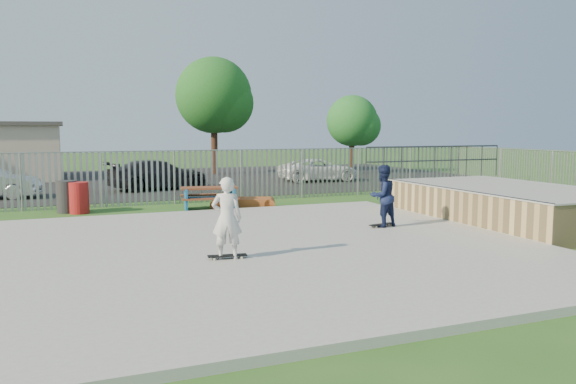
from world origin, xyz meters
name	(u,v)px	position (x,y,z in m)	size (l,w,h in m)	color
ground	(205,256)	(0.00, 0.00, 0.00)	(120.00, 120.00, 0.00)	#2B5A1E
concrete_slab	(205,252)	(0.00, 0.00, 0.07)	(15.00, 12.00, 0.15)	#9C9C97
quarter_pipe	(508,204)	(9.50, 1.04, 0.56)	(5.50, 7.05, 2.19)	tan
fence	(201,189)	(1.00, 4.59, 1.00)	(26.04, 16.02, 2.00)	gray
picnic_table	(209,198)	(1.81, 6.93, 0.41)	(2.13, 1.84, 0.81)	brown
funbox	(243,203)	(3.01, 6.85, 0.19)	(2.08, 1.52, 0.38)	brown
trash_bin_red	(79,198)	(-2.40, 7.76, 0.52)	(0.63, 0.63, 1.04)	maroon
trash_bin_grey	(67,197)	(-2.78, 8.10, 0.54)	(0.64, 0.64, 1.07)	#29282B
parking_lot	(122,182)	(0.00, 19.00, 0.01)	(40.00, 18.00, 0.02)	black
car_dark	(159,175)	(1.24, 14.33, 0.70)	(1.90, 4.68, 1.36)	black
car_white	(319,170)	(9.91, 15.34, 0.62)	(2.00, 4.33, 1.20)	white
tree_mid	(214,96)	(5.90, 22.16, 4.86)	(4.68, 4.68, 7.21)	#44291B
tree_right	(352,121)	(14.05, 19.40, 3.31)	(3.19, 3.19, 4.93)	#3C2718
skateboard_a	(382,225)	(5.16, 1.05, 0.19)	(0.82, 0.37, 0.08)	black
skateboard_b	(227,257)	(0.22, -1.07, 0.19)	(0.82, 0.31, 0.08)	black
skater_navy	(382,196)	(5.16, 1.05, 0.99)	(0.82, 0.64, 1.68)	#151E43
skater_white	(227,218)	(0.22, -1.07, 0.99)	(0.61, 0.40, 1.68)	silver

